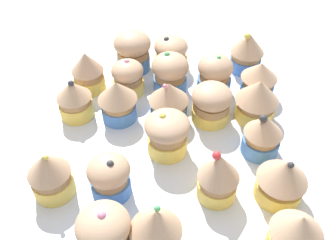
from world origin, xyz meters
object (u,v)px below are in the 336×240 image
(cupcake_0, at_px, (296,233))
(cupcake_19, at_px, (50,174))
(cupcake_9, at_px, (156,229))
(cupcake_20, at_px, (74,99))
(cupcake_1, at_px, (282,179))
(cupcake_14, at_px, (104,231))
(cupcake_10, at_px, (166,133))
(cupcake_16, at_px, (118,100))
(cupcake_4, at_px, (259,79))
(cupcake_21, at_px, (88,71))
(cupcake_5, at_px, (247,51))
(cupcake_12, at_px, (168,72))
(cupcake_17, at_px, (128,77))
(cupcake_3, at_px, (257,99))
(cupcake_18, at_px, (133,50))
(baking_tray, at_px, (168,136))
(cupcake_2, at_px, (263,134))
(cupcake_13, at_px, (169,53))
(cupcake_8, at_px, (215,74))
(cupcake_11, at_px, (169,101))
(cupcake_6, at_px, (218,176))
(cupcake_15, at_px, (109,176))
(cupcake_7, at_px, (211,103))

(cupcake_0, height_order, cupcake_19, cupcake_19)
(cupcake_9, xyz_separation_m, cupcake_20, (0.23, 0.14, -0.00))
(cupcake_1, height_order, cupcake_14, cupcake_1)
(cupcake_10, bearing_deg, cupcake_16, 48.92)
(cupcake_4, relative_size, cupcake_21, 0.89)
(cupcake_5, height_order, cupcake_12, cupcake_5)
(cupcake_10, bearing_deg, cupcake_9, 177.85)
(cupcake_17, bearing_deg, cupcake_0, -142.18)
(cupcake_3, relative_size, cupcake_12, 1.01)
(cupcake_1, relative_size, cupcake_5, 0.92)
(cupcake_5, xyz_separation_m, cupcake_18, (-0.00, 0.21, -0.00))
(baking_tray, distance_m, cupcake_14, 0.20)
(cupcake_10, distance_m, cupcake_17, 0.15)
(cupcake_2, height_order, cupcake_13, cupcake_2)
(cupcake_18, relative_size, cupcake_19, 0.99)
(cupcake_8, relative_size, cupcake_11, 0.99)
(cupcake_2, bearing_deg, baking_tray, 77.41)
(cupcake_16, bearing_deg, cupcake_5, -57.35)
(cupcake_1, xyz_separation_m, cupcake_17, (0.21, 0.22, -0.00))
(cupcake_1, xyz_separation_m, cupcake_19, (-0.00, 0.30, 0.00))
(cupcake_10, height_order, cupcake_19, cupcake_19)
(cupcake_3, height_order, cupcake_10, cupcake_3)
(cupcake_8, xyz_separation_m, cupcake_18, (0.06, 0.15, 0.00))
(cupcake_2, xyz_separation_m, cupcake_14, (-0.16, 0.20, -0.00))
(cupcake_4, height_order, cupcake_6, cupcake_6)
(cupcake_10, bearing_deg, cupcake_12, 0.33)
(cupcake_2, height_order, cupcake_17, cupcake_2)
(baking_tray, height_order, cupcake_4, cupcake_4)
(cupcake_17, bearing_deg, cupcake_2, -122.35)
(cupcake_11, bearing_deg, cupcake_5, -44.95)
(cupcake_12, xyz_separation_m, cupcake_20, (-0.07, 0.15, -0.00))
(cupcake_5, height_order, cupcake_21, cupcake_5)
(cupcake_10, height_order, cupcake_15, cupcake_10)
(cupcake_10, height_order, cupcake_14, cupcake_10)
(cupcake_9, relative_size, cupcake_14, 1.11)
(cupcake_1, height_order, cupcake_3, same)
(cupcake_5, xyz_separation_m, cupcake_14, (-0.36, 0.21, -0.01))
(cupcake_4, relative_size, cupcake_5, 0.83)
(cupcake_16, xyz_separation_m, cupcake_17, (0.07, -0.01, -0.01))
(cupcake_2, xyz_separation_m, cupcake_9, (-0.16, 0.15, 0.00))
(cupcake_9, height_order, cupcake_14, cupcake_9)
(cupcake_1, distance_m, cupcake_14, 0.23)
(cupcake_13, bearing_deg, cupcake_8, -130.42)
(cupcake_4, xyz_separation_m, cupcake_7, (-0.06, 0.08, -0.00))
(cupcake_5, xyz_separation_m, cupcake_8, (-0.07, 0.06, -0.00))
(cupcake_4, relative_size, cupcake_11, 0.89)
(cupcake_17, bearing_deg, cupcake_15, 179.94)
(cupcake_1, distance_m, cupcake_4, 0.21)
(cupcake_0, bearing_deg, cupcake_20, 53.39)
(cupcake_16, bearing_deg, baking_tray, -113.27)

